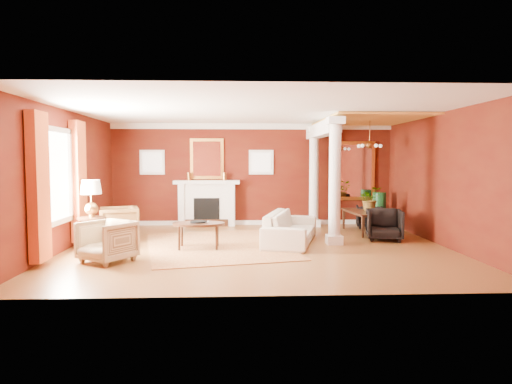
{
  "coord_description": "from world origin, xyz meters",
  "views": [
    {
      "loc": [
        -0.46,
        -9.61,
        1.86
      ],
      "look_at": [
        -0.03,
        0.52,
        1.15
      ],
      "focal_mm": 32.0,
      "sensor_mm": 36.0,
      "label": 1
    }
  ],
  "objects_px": {
    "sofa": "(291,222)",
    "coffee_table": "(199,225)",
    "armchair_stripe": "(107,239)",
    "armchair_leopard": "(119,222)",
    "dining_table": "(368,215)",
    "side_table": "(91,203)"
  },
  "relations": [
    {
      "from": "armchair_leopard",
      "to": "coffee_table",
      "type": "xyz_separation_m",
      "value": [
        1.92,
        -1.05,
        0.07
      ]
    },
    {
      "from": "armchair_leopard",
      "to": "coffee_table",
      "type": "relative_size",
      "value": 0.79
    },
    {
      "from": "sofa",
      "to": "coffee_table",
      "type": "relative_size",
      "value": 2.17
    },
    {
      "from": "armchair_leopard",
      "to": "dining_table",
      "type": "xyz_separation_m",
      "value": [
        6.08,
        0.87,
        0.01
      ]
    },
    {
      "from": "armchair_leopard",
      "to": "armchair_stripe",
      "type": "bearing_deg",
      "value": -6.45
    },
    {
      "from": "dining_table",
      "to": "side_table",
      "type": "bearing_deg",
      "value": 101.87
    },
    {
      "from": "armchair_leopard",
      "to": "side_table",
      "type": "distance_m",
      "value": 1.2
    },
    {
      "from": "coffee_table",
      "to": "armchair_stripe",
      "type": "bearing_deg",
      "value": -142.55
    },
    {
      "from": "coffee_table",
      "to": "side_table",
      "type": "relative_size",
      "value": 0.75
    },
    {
      "from": "armchair_leopard",
      "to": "side_table",
      "type": "height_order",
      "value": "side_table"
    },
    {
      "from": "sofa",
      "to": "side_table",
      "type": "bearing_deg",
      "value": 112.98
    },
    {
      "from": "armchair_leopard",
      "to": "dining_table",
      "type": "height_order",
      "value": "dining_table"
    },
    {
      "from": "armchair_leopard",
      "to": "armchair_stripe",
      "type": "relative_size",
      "value": 1.03
    },
    {
      "from": "armchair_leopard",
      "to": "coffee_table",
      "type": "bearing_deg",
      "value": 46.05
    },
    {
      "from": "dining_table",
      "to": "sofa",
      "type": "bearing_deg",
      "value": 116.93
    },
    {
      "from": "sofa",
      "to": "side_table",
      "type": "xyz_separation_m",
      "value": [
        -4.23,
        -0.58,
        0.51
      ]
    },
    {
      "from": "sofa",
      "to": "armchair_stripe",
      "type": "relative_size",
      "value": 2.82
    },
    {
      "from": "armchair_leopard",
      "to": "coffee_table",
      "type": "distance_m",
      "value": 2.19
    },
    {
      "from": "armchair_leopard",
      "to": "dining_table",
      "type": "bearing_deg",
      "value": 82.72
    },
    {
      "from": "armchair_leopard",
      "to": "coffee_table",
      "type": "height_order",
      "value": "armchair_leopard"
    },
    {
      "from": "sofa",
      "to": "armchair_leopard",
      "type": "height_order",
      "value": "sofa"
    },
    {
      "from": "sofa",
      "to": "coffee_table",
      "type": "distance_m",
      "value": 2.1
    }
  ]
}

